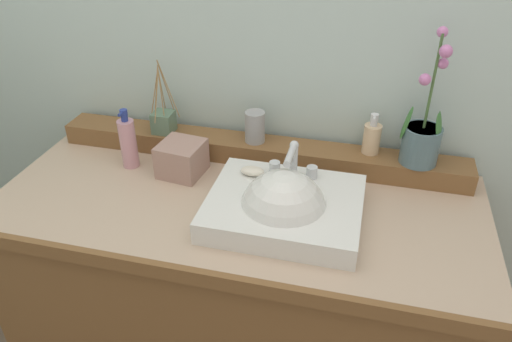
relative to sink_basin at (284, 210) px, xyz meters
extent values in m
cube|color=silver|center=(-0.15, 0.48, 0.36)|extent=(3.36, 0.20, 2.42)
cube|color=brown|center=(-0.15, 0.06, -0.46)|extent=(1.41, 0.60, 0.78)
cube|color=tan|center=(-0.15, 0.06, -0.05)|extent=(1.43, 0.63, 0.04)
cube|color=brown|center=(-0.15, -0.26, -0.05)|extent=(1.43, 0.02, 0.04)
cube|color=brown|center=(-0.15, 0.30, 0.00)|extent=(1.35, 0.11, 0.07)
cube|color=white|center=(0.00, 0.01, 0.00)|extent=(0.42, 0.35, 0.06)
sphere|color=white|center=(0.00, -0.01, 0.00)|extent=(0.24, 0.24, 0.24)
cylinder|color=silver|center=(0.00, 0.13, 0.08)|extent=(0.02, 0.02, 0.10)
cylinder|color=silver|center=(0.00, 0.08, 0.13)|extent=(0.02, 0.11, 0.02)
sphere|color=silver|center=(0.00, 0.13, 0.13)|extent=(0.03, 0.03, 0.03)
cylinder|color=silver|center=(-0.05, 0.13, 0.05)|extent=(0.03, 0.03, 0.04)
cylinder|color=silver|center=(0.05, 0.13, 0.05)|extent=(0.03, 0.03, 0.04)
ellipsoid|color=silver|center=(-0.12, 0.10, 0.05)|extent=(0.07, 0.04, 0.02)
cylinder|color=slate|center=(0.35, 0.29, 0.10)|extent=(0.11, 0.11, 0.12)
cylinder|color=tan|center=(0.35, 0.29, 0.15)|extent=(0.10, 0.10, 0.01)
cylinder|color=#476B38|center=(0.35, 0.29, 0.29)|extent=(0.01, 0.01, 0.28)
ellipsoid|color=#387033|center=(0.39, 0.27, 0.17)|extent=(0.04, 0.04, 0.09)
ellipsoid|color=#387033|center=(0.40, 0.29, 0.17)|extent=(0.03, 0.03, 0.09)
ellipsoid|color=#387033|center=(0.30, 0.28, 0.17)|extent=(0.04, 0.03, 0.11)
sphere|color=#CB76B6|center=(0.33, 0.28, 0.31)|extent=(0.03, 0.03, 0.03)
sphere|color=#CB76B6|center=(0.37, 0.30, 0.35)|extent=(0.03, 0.03, 0.03)
sphere|color=#CB76B6|center=(0.37, 0.27, 0.39)|extent=(0.04, 0.04, 0.04)
sphere|color=#CB76B6|center=(0.35, 0.31, 0.43)|extent=(0.03, 0.03, 0.03)
cylinder|color=beige|center=(0.21, 0.32, 0.08)|extent=(0.05, 0.05, 0.09)
cylinder|color=silver|center=(0.21, 0.32, 0.14)|extent=(0.02, 0.02, 0.02)
cylinder|color=silver|center=(0.21, 0.32, 0.16)|extent=(0.02, 0.02, 0.02)
cylinder|color=silver|center=(0.21, 0.30, 0.16)|extent=(0.01, 0.03, 0.01)
cylinder|color=#9B9B9D|center=(-0.16, 0.30, 0.09)|extent=(0.07, 0.07, 0.10)
cube|color=slate|center=(-0.47, 0.29, 0.07)|extent=(0.07, 0.07, 0.07)
cylinder|color=#9E7A4C|center=(-0.44, 0.29, 0.19)|extent=(0.06, 0.00, 0.19)
cylinder|color=#9E7A4C|center=(-0.46, 0.31, 0.19)|extent=(0.03, 0.04, 0.19)
cylinder|color=#9E7A4C|center=(-0.48, 0.31, 0.18)|extent=(0.01, 0.05, 0.16)
cylinder|color=#9E7A4C|center=(-0.49, 0.31, 0.18)|extent=(0.04, 0.03, 0.17)
cylinder|color=#9E7A4C|center=(-0.49, 0.29, 0.18)|extent=(0.04, 0.02, 0.16)
cylinder|color=#9E7A4C|center=(-0.47, 0.26, 0.17)|extent=(0.00, 0.06, 0.16)
cylinder|color=#9E7A4C|center=(-0.46, 0.28, 0.18)|extent=(0.02, 0.02, 0.17)
cylinder|color=#CE93A1|center=(-0.54, 0.16, 0.05)|extent=(0.05, 0.05, 0.16)
cylinder|color=navy|center=(-0.54, 0.16, 0.14)|extent=(0.02, 0.02, 0.02)
cylinder|color=navy|center=(-0.54, 0.16, 0.16)|extent=(0.02, 0.02, 0.02)
cylinder|color=navy|center=(-0.54, 0.15, 0.16)|extent=(0.01, 0.03, 0.01)
cube|color=tan|center=(-0.36, 0.16, 0.02)|extent=(0.14, 0.14, 0.11)
camera|label=1|loc=(0.19, -1.07, 0.81)|focal=34.45mm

